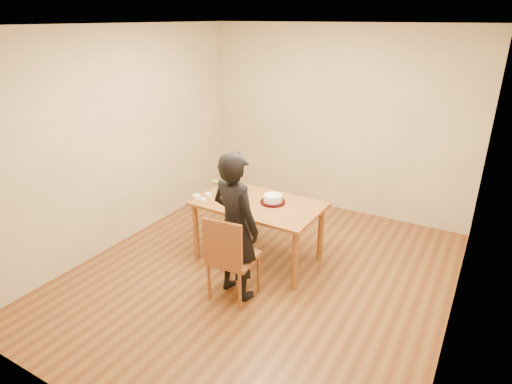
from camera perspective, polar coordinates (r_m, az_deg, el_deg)
The scene contains 16 objects.
room_shell at distance 4.73m, azimuth 2.68°, elevation 4.88°, with size 4.00×4.50×2.70m.
dining_table at distance 5.02m, azimuth 0.29°, elevation -1.60°, with size 1.47×0.87×0.04m, color brown.
dining_chair at distance 4.50m, azimuth -3.00°, elevation -8.75°, with size 0.45×0.45×0.04m, color brown.
cake_plate at distance 5.01m, azimuth 2.26°, elevation -1.34°, with size 0.30×0.30×0.02m, color #B50C19.
cake at distance 4.99m, azimuth 2.26°, elevation -0.86°, with size 0.22×0.22×0.07m, color white.
frosting_dome at distance 4.97m, azimuth 2.27°, elevation -0.35°, with size 0.21×0.21×0.03m, color white.
frosting_tub at distance 4.71m, azimuth -1.39°, elevation -2.47°, with size 0.10×0.10×0.08m, color white.
frosting_lid at distance 4.86m, azimuth -3.52°, elevation -2.22°, with size 0.10×0.10×0.01m, color #174898.
frosting_dollop at distance 4.85m, azimuth -3.53°, elevation -2.07°, with size 0.04×0.04×0.02m, color white.
ramekin_green at distance 5.09m, azimuth -7.07°, elevation -1.02°, with size 0.07×0.07×0.04m, color white.
ramekin_yellow at distance 5.21m, azimuth -6.39°, elevation -0.39°, with size 0.08×0.08×0.04m, color white.
ramekin_multi at distance 5.18m, azimuth -7.93°, elevation -0.59°, with size 0.09×0.09×0.04m, color white.
candy_box_pink at distance 5.58m, azimuth -5.19°, elevation 1.13°, with size 0.13×0.06×0.02m, color #D63268.
candy_box_green at distance 5.58m, azimuth -5.22°, elevation 1.36°, with size 0.15×0.07×0.02m, color green.
spatula at distance 4.78m, azimuth -3.10°, elevation -2.65°, with size 0.16×0.02×0.01m, color black.
person at distance 4.36m, azimuth -2.77°, elevation -4.59°, with size 0.58×0.38×1.59m, color black.
Camera 1 is at (2.07, -3.67, 2.77)m, focal length 30.00 mm.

